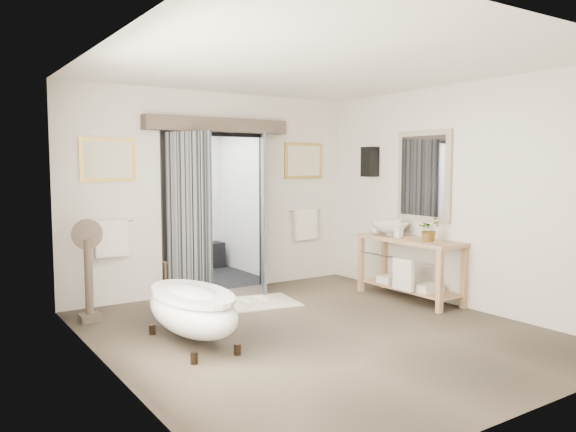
{
  "coord_description": "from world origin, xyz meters",
  "views": [
    {
      "loc": [
        -3.65,
        -4.87,
        1.84
      ],
      "look_at": [
        0.0,
        0.6,
        1.25
      ],
      "focal_mm": 35.0,
      "sensor_mm": 36.0,
      "label": 1
    }
  ],
  "objects_px": {
    "rug": "(251,303)",
    "clawfoot_tub": "(192,309)",
    "vanity": "(409,263)",
    "basin": "(390,229)"
  },
  "relations": [
    {
      "from": "clawfoot_tub",
      "to": "rug",
      "type": "relative_size",
      "value": 1.3
    },
    {
      "from": "rug",
      "to": "basin",
      "type": "bearing_deg",
      "value": -17.36
    },
    {
      "from": "rug",
      "to": "clawfoot_tub",
      "type": "bearing_deg",
      "value": -139.96
    },
    {
      "from": "rug",
      "to": "basin",
      "type": "height_order",
      "value": "basin"
    },
    {
      "from": "vanity",
      "to": "basin",
      "type": "distance_m",
      "value": 0.59
    },
    {
      "from": "clawfoot_tub",
      "to": "vanity",
      "type": "xyz_separation_m",
      "value": [
        3.28,
        0.15,
        0.13
      ]
    },
    {
      "from": "vanity",
      "to": "basin",
      "type": "height_order",
      "value": "basin"
    },
    {
      "from": "vanity",
      "to": "basin",
      "type": "bearing_deg",
      "value": 88.42
    },
    {
      "from": "clawfoot_tub",
      "to": "rug",
      "type": "bearing_deg",
      "value": 40.04
    },
    {
      "from": "basin",
      "to": "vanity",
      "type": "bearing_deg",
      "value": -90.46
    }
  ]
}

